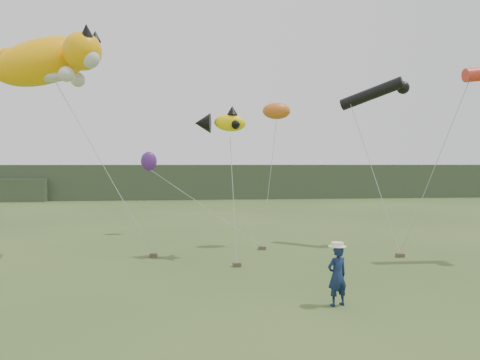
# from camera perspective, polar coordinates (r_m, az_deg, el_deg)

# --- Properties ---
(ground) EXTENTS (120.00, 120.00, 0.00)m
(ground) POSITION_cam_1_polar(r_m,az_deg,el_deg) (15.19, 1.91, -13.94)
(ground) COLOR #385123
(ground) RESTS_ON ground
(headland) EXTENTS (90.00, 13.00, 4.00)m
(headland) POSITION_cam_1_polar(r_m,az_deg,el_deg) (59.19, -7.36, -0.17)
(headland) COLOR #2D3D28
(headland) RESTS_ON ground
(festival_attendant) EXTENTS (0.75, 0.61, 1.79)m
(festival_attendant) POSITION_cam_1_polar(r_m,az_deg,el_deg) (14.27, 11.76, -11.34)
(festival_attendant) COLOR #132148
(festival_attendant) RESTS_ON ground
(sandbag_anchors) EXTENTS (17.61, 5.16, 0.17)m
(sandbag_anchors) POSITION_cam_1_polar(r_m,az_deg,el_deg) (20.24, -3.18, -9.64)
(sandbag_anchors) COLOR brown
(sandbag_anchors) RESTS_ON ground
(cat_kite) EXTENTS (6.18, 3.94, 3.55)m
(cat_kite) POSITION_cam_1_polar(r_m,az_deg,el_deg) (23.96, -21.87, 13.45)
(cat_kite) COLOR #FFAB05
(cat_kite) RESTS_ON ground
(fish_kite) EXTENTS (2.39, 1.59, 1.21)m
(fish_kite) POSITION_cam_1_polar(r_m,az_deg,el_deg) (21.05, -2.46, 7.03)
(fish_kite) COLOR yellow
(fish_kite) RESTS_ON ground
(tube_kites) EXTENTS (7.00, 6.78, 1.62)m
(tube_kites) POSITION_cam_1_polar(r_m,az_deg,el_deg) (24.30, 22.43, 10.83)
(tube_kites) COLOR black
(tube_kites) RESTS_ON ground
(misc_kites) EXTENTS (7.94, 5.44, 3.51)m
(misc_kites) POSITION_cam_1_polar(r_m,az_deg,el_deg) (25.38, -2.43, 5.73)
(misc_kites) COLOR #CC611A
(misc_kites) RESTS_ON ground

